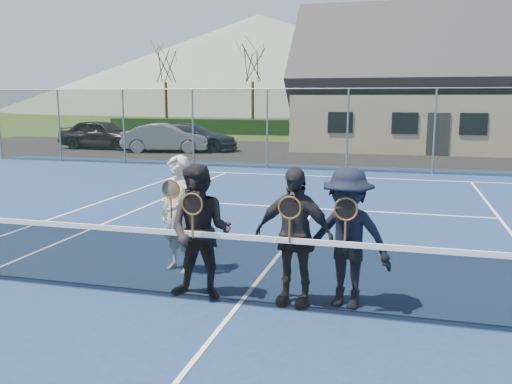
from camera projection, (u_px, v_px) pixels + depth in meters
ground at (360, 154)px, 26.04m from camera, size 220.00×220.00×0.00m
court_surface at (239, 306)px, 7.02m from camera, size 30.00×30.00×0.02m
tarmac_carpark at (279, 152)px, 27.07m from camera, size 40.00×12.00×0.01m
hedge_row at (374, 129)px, 37.35m from camera, size 40.00×1.20×1.10m
hill_west at (259, 64)px, 102.25m from camera, size 110.00×110.00×18.00m
car_a at (102, 134)px, 28.54m from camera, size 4.56×1.87×1.55m
car_b at (166, 138)px, 26.79m from camera, size 4.48×2.36×1.40m
car_c at (191, 137)px, 27.51m from camera, size 4.79×1.98×1.38m
court_markings at (239, 305)px, 7.02m from camera, size 11.03×23.83×0.01m
tennis_net at (239, 267)px, 6.93m from camera, size 11.68×0.08×1.10m
perimeter_fence at (348, 130)px, 19.59m from camera, size 30.07×0.07×3.02m
clubhouse at (447, 72)px, 28.12m from camera, size 15.60×8.20×7.70m
tree_a at (165, 57)px, 41.53m from camera, size 3.20×3.20×7.77m
tree_b at (253, 55)px, 39.72m from camera, size 3.20×3.20×7.77m
tree_c at (408, 51)px, 36.88m from camera, size 3.20×3.20×7.77m
player_a at (179, 214)px, 8.27m from camera, size 0.77×0.65×1.80m
player_b at (201, 232)px, 7.16m from camera, size 0.89×0.70×1.80m
player_c at (294, 236)px, 6.93m from camera, size 1.11×0.59×1.80m
player_d at (347, 238)px, 6.84m from camera, size 1.29×0.93×1.80m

